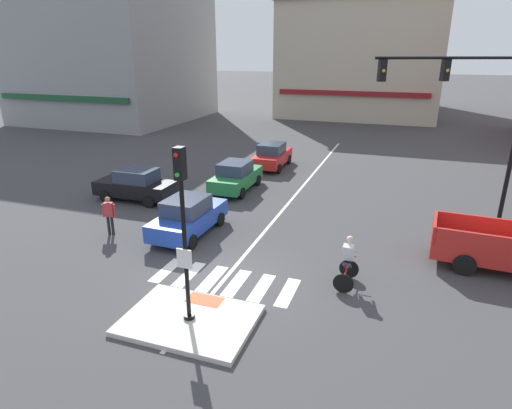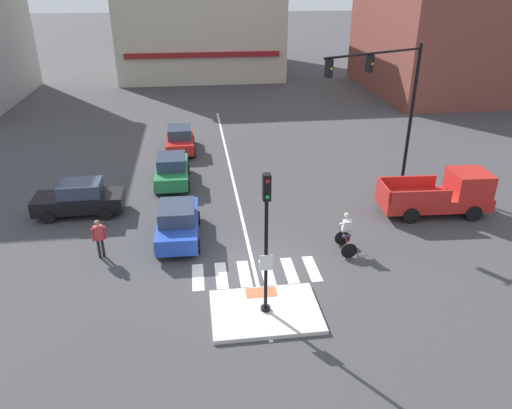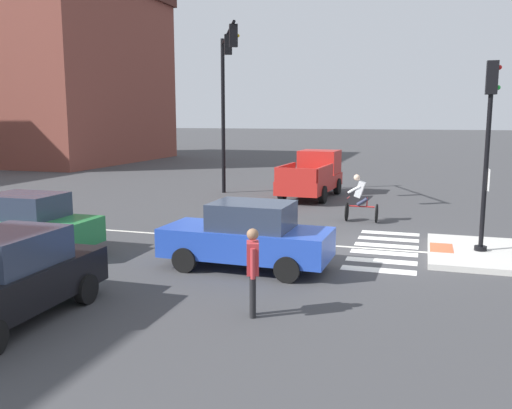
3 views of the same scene
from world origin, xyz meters
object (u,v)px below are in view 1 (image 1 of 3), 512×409
(car_red_westbound_distant, at_px, (272,156))
(cyclist, at_px, (348,260))
(pedestrian_at_curb_left, at_px, (109,213))
(car_green_westbound_far, at_px, (236,176))
(signal_pole, at_px, (183,221))
(car_blue_westbound_near, at_px, (188,216))
(car_black_cross_left, at_px, (136,185))
(traffic_light_mast, at_px, (477,110))

(car_red_westbound_distant, xyz_separation_m, cyclist, (6.87, -13.59, 0.06))
(pedestrian_at_curb_left, bearing_deg, car_green_westbound_far, 70.00)
(cyclist, distance_m, pedestrian_at_curb_left, 9.98)
(car_green_westbound_far, distance_m, pedestrian_at_curb_left, 7.86)
(signal_pole, distance_m, car_blue_westbound_near, 6.72)
(car_red_westbound_distant, relative_size, pedestrian_at_curb_left, 2.47)
(car_black_cross_left, bearing_deg, pedestrian_at_curb_left, -69.43)
(cyclist, bearing_deg, signal_pole, -136.81)
(car_blue_westbound_near, xyz_separation_m, car_green_westbound_far, (-0.40, 6.27, 0.00))
(traffic_light_mast, xyz_separation_m, cyclist, (-3.87, -6.45, -4.22))
(cyclist, bearing_deg, car_blue_westbound_near, 164.35)
(car_red_westbound_distant, bearing_deg, car_black_cross_left, -118.37)
(traffic_light_mast, xyz_separation_m, pedestrian_at_curb_left, (-13.81, -5.64, -4.11))
(car_red_westbound_distant, xyz_separation_m, car_blue_westbound_near, (0.01, -11.66, 0.00))
(car_red_westbound_distant, bearing_deg, traffic_light_mast, -33.60)
(traffic_light_mast, bearing_deg, signal_pole, -127.52)
(signal_pole, bearing_deg, pedestrian_at_curb_left, 143.54)
(car_red_westbound_distant, height_order, car_green_westbound_far, same)
(signal_pole, bearing_deg, car_green_westbound_far, 105.83)
(cyclist, bearing_deg, traffic_light_mast, 59.07)
(car_black_cross_left, xyz_separation_m, car_blue_westbound_near, (4.65, -3.07, 0.00))
(signal_pole, bearing_deg, car_black_cross_left, 131.37)
(car_red_westbound_distant, xyz_separation_m, car_green_westbound_far, (-0.39, -5.39, 0.00))
(traffic_light_mast, height_order, car_green_westbound_far, traffic_light_mast)
(traffic_light_mast, relative_size, car_blue_westbound_near, 1.76)
(pedestrian_at_curb_left, bearing_deg, car_black_cross_left, 110.57)
(pedestrian_at_curb_left, bearing_deg, cyclist, -4.67)
(car_black_cross_left, height_order, car_green_westbound_far, same)
(pedestrian_at_curb_left, bearing_deg, car_blue_westbound_near, 19.76)
(car_blue_westbound_near, relative_size, car_green_westbound_far, 1.01)
(car_blue_westbound_near, height_order, pedestrian_at_curb_left, pedestrian_at_curb_left)
(traffic_light_mast, bearing_deg, car_red_westbound_distant, 146.40)
(car_black_cross_left, relative_size, car_green_westbound_far, 1.00)
(car_green_westbound_far, xyz_separation_m, pedestrian_at_curb_left, (-2.69, -7.38, 0.17))
(signal_pole, height_order, pedestrian_at_curb_left, signal_pole)
(car_red_westbound_distant, bearing_deg, signal_pole, -80.21)
(traffic_light_mast, bearing_deg, car_blue_westbound_near, -157.10)
(car_green_westbound_far, bearing_deg, car_blue_westbound_near, -86.37)
(traffic_light_mast, bearing_deg, car_green_westbound_far, 171.09)
(car_black_cross_left, bearing_deg, car_green_westbound_far, 36.99)
(car_black_cross_left, distance_m, pedestrian_at_curb_left, 4.47)
(signal_pole, xyz_separation_m, cyclist, (3.90, 3.66, -2.24))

